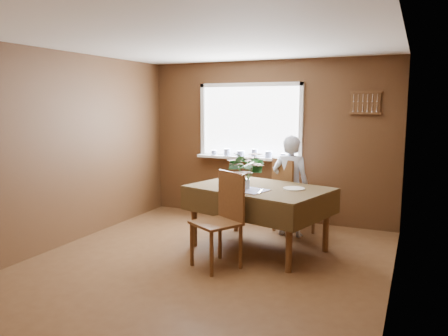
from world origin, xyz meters
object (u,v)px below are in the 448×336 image
at_px(dining_table, 259,195).
at_px(chair_far, 289,194).
at_px(chair_near, 223,216).
at_px(seated_woman, 290,186).
at_px(flower_bouquet, 246,166).

relative_size(dining_table, chair_far, 1.76).
bearing_deg(chair_near, dining_table, 105.33).
height_order(chair_near, seated_woman, seated_woman).
bearing_deg(chair_near, seated_woman, 104.89).
xyz_separation_m(chair_far, flower_bouquet, (-0.27, -0.99, 0.50)).
bearing_deg(chair_far, seated_woman, 152.50).
bearing_deg(seated_woman, chair_near, 75.62).
bearing_deg(seated_woman, flower_bouquet, 71.66).
distance_m(chair_far, flower_bouquet, 1.15).
distance_m(dining_table, chair_near, 0.75).
xyz_separation_m(dining_table, chair_near, (-0.18, -0.71, -0.13)).
xyz_separation_m(seated_woman, flower_bouquet, (-0.31, -0.91, 0.37)).
xyz_separation_m(chair_near, flower_bouquet, (0.07, 0.54, 0.50)).
height_order(chair_near, flower_bouquet, flower_bouquet).
bearing_deg(chair_near, chair_far, 107.05).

